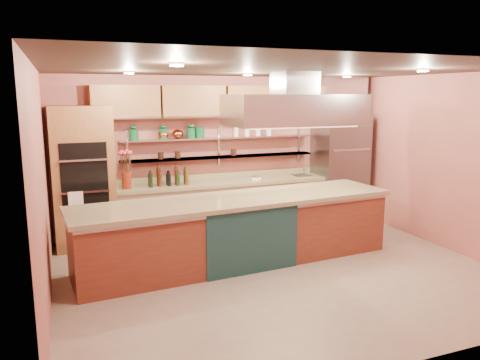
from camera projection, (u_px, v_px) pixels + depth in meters
name	position (u px, v px, depth m)	size (l,w,h in m)	color
floor	(279.00, 273.00, 6.61)	(6.00, 5.00, 0.02)	gray
ceiling	(282.00, 69.00, 6.10)	(6.00, 5.00, 0.02)	black
wall_back	(221.00, 153.00, 8.65)	(6.00, 0.04, 2.80)	#B35E54
wall_front	(407.00, 220.00, 4.07)	(6.00, 0.04, 2.80)	#B35E54
wall_left	(42.00, 191.00, 5.29)	(0.04, 5.00, 2.80)	#B35E54
wall_right	(450.00, 163.00, 7.43)	(0.04, 5.00, 2.80)	#B35E54
oven_stack	(84.00, 178.00, 7.53)	(0.95, 0.64, 2.30)	#956036
refrigerator	(340.00, 168.00, 9.22)	(0.95, 0.72, 2.10)	slate
back_counter	(224.00, 206.00, 8.53)	(3.84, 0.64, 0.93)	#A18060
wall_shelf_lower	(221.00, 157.00, 8.52)	(3.60, 0.26, 0.03)	#BABDC2
wall_shelf_upper	(220.00, 138.00, 8.46)	(3.60, 0.26, 0.03)	#BABDC2
upper_cabinets	(224.00, 101.00, 8.31)	(4.60, 0.36, 0.55)	#956036
range_hood	(294.00, 110.00, 6.93)	(2.00, 1.00, 0.45)	#BABDC2
ceiling_downlights	(275.00, 72.00, 6.29)	(4.00, 2.80, 0.02)	#FFE5A5
island	(238.00, 230.00, 6.93)	(4.70, 1.02, 0.98)	brown
flower_vase	(127.00, 180.00, 7.76)	(0.16, 0.16, 0.28)	maroon
oil_bottle_cluster	(169.00, 179.00, 8.01)	(0.74, 0.21, 0.24)	black
kitchen_scale	(256.00, 177.00, 8.60)	(0.16, 0.12, 0.09)	white
bar_faucet	(304.00, 170.00, 9.06)	(0.03, 0.03, 0.20)	white
copper_kettle	(178.00, 134.00, 8.16)	(0.20, 0.20, 0.16)	#CC562F
green_canister	(200.00, 132.00, 8.30)	(0.16, 0.16, 0.19)	#114F28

